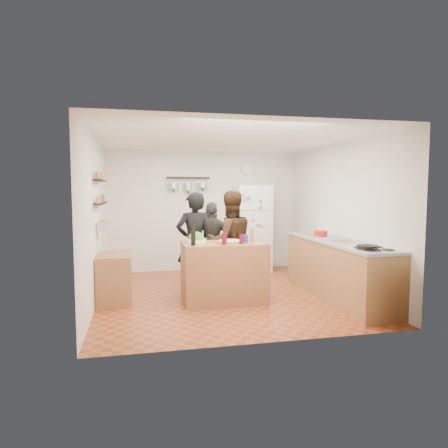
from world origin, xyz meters
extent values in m
plane|color=brown|center=(0.00, 0.00, 0.00)|extent=(4.20, 4.20, 0.00)
plane|color=white|center=(0.00, 0.00, 2.50)|extent=(4.20, 4.20, 0.00)
plane|color=silver|center=(0.00, 2.10, 1.25)|extent=(4.00, 0.00, 4.00)
plane|color=silver|center=(-2.00, 0.00, 1.25)|extent=(0.00, 4.20, 4.20)
plane|color=silver|center=(2.00, 0.00, 1.25)|extent=(0.00, 4.20, 4.20)
cube|color=brown|center=(-0.10, -0.38, 0.46)|extent=(1.25, 0.72, 0.91)
cube|color=olive|center=(-0.02, -0.40, 0.92)|extent=(0.42, 0.34, 0.02)
cylinder|color=beige|center=(-0.02, -0.40, 0.94)|extent=(0.34, 0.34, 0.02)
cylinder|color=white|center=(-0.52, -0.33, 0.94)|extent=(0.31, 0.31, 0.06)
cylinder|color=black|center=(-0.60, -0.60, 1.01)|extent=(0.07, 0.07, 0.20)
cylinder|color=#5C071C|center=(-0.15, -0.62, 1.00)|extent=(0.07, 0.07, 0.18)
cylinder|color=#5B0720|center=(0.12, -0.58, 0.99)|extent=(0.06, 0.06, 0.15)
cylinder|color=olive|center=(0.35, -0.33, 0.99)|extent=(0.05, 0.05, 0.16)
cylinder|color=navy|center=(0.20, -0.50, 0.97)|extent=(0.08, 0.08, 0.13)
imported|color=black|center=(-0.47, 0.24, 0.84)|extent=(0.67, 0.51, 1.67)
imported|color=black|center=(0.11, 0.13, 0.84)|extent=(0.87, 0.71, 1.69)
imported|color=#2D2B28|center=(-0.08, 0.70, 0.75)|extent=(0.93, 0.54, 1.49)
cube|color=#9E7042|center=(1.70, -0.55, 0.45)|extent=(0.63, 2.63, 0.90)
cube|color=white|center=(1.70, -1.50, 0.91)|extent=(0.60, 0.62, 0.02)
cylinder|color=black|center=(1.60, -1.51, 0.95)|extent=(0.28, 0.28, 0.05)
cube|color=silver|center=(1.70, 0.30, 0.92)|extent=(0.50, 0.80, 0.03)
cube|color=brown|center=(1.70, -0.65, 0.91)|extent=(0.30, 0.40, 0.02)
cylinder|color=#A91513|center=(1.65, -0.02, 0.97)|extent=(0.23, 0.23, 0.09)
cube|color=white|center=(0.95, 1.75, 0.90)|extent=(0.70, 0.68, 1.80)
cylinder|color=silver|center=(0.95, 2.08, 2.15)|extent=(0.30, 0.03, 0.30)
cube|color=black|center=(-1.93, 0.20, 1.50)|extent=(0.12, 1.00, 0.02)
cube|color=black|center=(-1.93, 0.20, 1.85)|extent=(0.12, 1.00, 0.02)
cube|color=silver|center=(-1.90, 0.20, 1.15)|extent=(0.18, 0.35, 0.14)
cube|color=#98673F|center=(-1.74, -0.02, 0.36)|extent=(0.50, 0.80, 0.73)
cube|color=black|center=(-0.35, 2.00, 1.95)|extent=(0.90, 0.04, 0.04)
camera|label=1|loc=(-1.37, -6.24, 1.72)|focal=32.00mm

